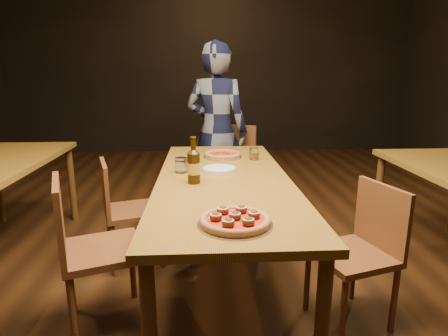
{
  "coord_description": "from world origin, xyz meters",
  "views": [
    {
      "loc": [
        -0.12,
        -2.2,
        1.37
      ],
      "look_at": [
        0.0,
        -0.05,
        0.82
      ],
      "focal_mm": 30.0,
      "sensor_mm": 36.0,
      "label": 1
    }
  ],
  "objects": [
    {
      "name": "beer_bottle",
      "position": [
        -0.18,
        -0.12,
        0.84
      ],
      "size": [
        0.07,
        0.07,
        0.26
      ],
      "rotation": [
        0.0,
        0.0,
        0.32
      ],
      "color": "black",
      "rests_on": "table_main"
    },
    {
      "name": "amber_glass",
      "position": [
        0.25,
        0.47,
        0.79
      ],
      "size": [
        0.07,
        0.07,
        0.09
      ],
      "primitive_type": "cylinder",
      "color": "#A26A12",
      "rests_on": "table_main"
    },
    {
      "name": "plate_stack",
      "position": [
        -0.02,
        0.15,
        0.76
      ],
      "size": [
        0.23,
        0.23,
        0.02
      ],
      "primitive_type": "cylinder",
      "color": "white",
      "rests_on": "table_main"
    },
    {
      "name": "pizza_meatball",
      "position": [
        0.01,
        -0.75,
        0.77
      ],
      "size": [
        0.32,
        0.32,
        0.06
      ],
      "rotation": [
        0.0,
        0.0,
        -0.17
      ],
      "color": "#B7B7BF",
      "rests_on": "table_main"
    },
    {
      "name": "ground",
      "position": [
        0.0,
        0.0,
        0.0
      ],
      "size": [
        9.0,
        9.0,
        0.0
      ],
      "primitive_type": "plane",
      "color": "black"
    },
    {
      "name": "chair_main_sw",
      "position": [
        -0.64,
        0.38,
        0.41
      ],
      "size": [
        0.48,
        0.48,
        0.81
      ],
      "primitive_type": null,
      "rotation": [
        0.0,
        0.0,
        1.89
      ],
      "color": "#5B2D18",
      "rests_on": "ground"
    },
    {
      "name": "chair_main_e",
      "position": [
        0.68,
        -0.38,
        0.41
      ],
      "size": [
        0.48,
        0.48,
        0.82
      ],
      "primitive_type": null,
      "rotation": [
        0.0,
        0.0,
        -1.27
      ],
      "color": "#5B2D18",
      "rests_on": "ground"
    },
    {
      "name": "chair_end",
      "position": [
        0.11,
        1.26,
        0.46
      ],
      "size": [
        0.57,
        0.57,
        0.92
      ],
      "primitive_type": null,
      "rotation": [
        0.0,
        0.0,
        -0.43
      ],
      "color": "#5B2D18",
      "rests_on": "ground"
    },
    {
      "name": "diner",
      "position": [
        0.01,
        1.33,
        0.83
      ],
      "size": [
        0.71,
        0.59,
        1.66
      ],
      "primitive_type": "imported",
      "rotation": [
        0.0,
        0.0,
        2.77
      ],
      "color": "black",
      "rests_on": "ground"
    },
    {
      "name": "chair_main_nw",
      "position": [
        -0.67,
        -0.32,
        0.45
      ],
      "size": [
        0.53,
        0.53,
        0.89
      ],
      "primitive_type": null,
      "rotation": [
        0.0,
        0.0,
        1.93
      ],
      "color": "#5B2D18",
      "rests_on": "ground"
    },
    {
      "name": "pizza_margherita",
      "position": [
        0.02,
        0.56,
        0.77
      ],
      "size": [
        0.29,
        0.29,
        0.04
      ],
      "rotation": [
        0.0,
        0.0,
        0.21
      ],
      "color": "#B7B7BF",
      "rests_on": "table_main"
    },
    {
      "name": "water_glass",
      "position": [
        -0.26,
        0.13,
        0.8
      ],
      "size": [
        0.08,
        0.08,
        0.1
      ],
      "primitive_type": "cylinder",
      "color": "white",
      "rests_on": "table_main"
    },
    {
      "name": "table_main",
      "position": [
        0.0,
        0.0,
        0.68
      ],
      "size": [
        0.8,
        2.0,
        0.75
      ],
      "color": "brown",
      "rests_on": "ground"
    }
  ]
}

